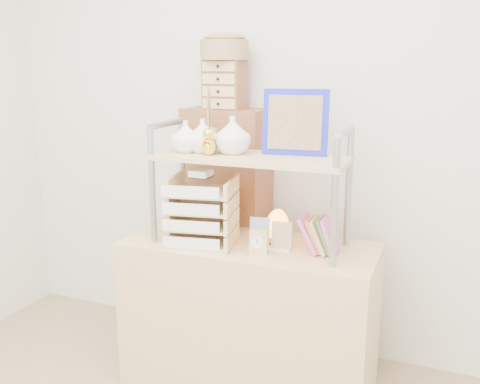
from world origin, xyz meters
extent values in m
cube|color=silver|center=(0.00, 1.70, 1.30)|extent=(3.40, 0.02, 2.60)
cube|color=tan|center=(0.00, 1.20, 0.38)|extent=(1.20, 0.50, 0.75)
cube|color=brown|center=(-0.28, 1.57, 0.68)|extent=(0.47, 0.27, 1.35)
cylinder|color=#90949D|center=(-0.43, 1.05, 1.02)|extent=(0.03, 0.03, 0.55)
cylinder|color=#90949D|center=(-0.43, 1.35, 1.02)|extent=(0.03, 0.03, 0.55)
cylinder|color=#90949D|center=(-0.43, 1.20, 1.30)|extent=(0.03, 0.30, 0.03)
cylinder|color=#90949D|center=(0.43, 1.05, 1.02)|extent=(0.03, 0.03, 0.55)
cylinder|color=#90949D|center=(0.43, 1.35, 1.02)|extent=(0.03, 0.03, 0.55)
cylinder|color=#90949D|center=(0.43, 1.20, 1.30)|extent=(0.03, 0.30, 0.03)
cube|color=tan|center=(0.00, 1.20, 1.16)|extent=(0.90, 0.34, 0.02)
imported|color=white|center=(-0.32, 1.18, 1.25)|extent=(0.14, 0.14, 0.15)
imported|color=white|center=(-0.24, 1.20, 1.25)|extent=(0.15, 0.15, 0.16)
imported|color=white|center=(-0.09, 1.22, 1.26)|extent=(0.17, 0.17, 0.18)
cylinder|color=#2945B2|center=(-0.25, 1.32, 1.22)|extent=(0.07, 0.07, 0.10)
cube|color=#141BC2|center=(0.18, 1.30, 1.32)|extent=(0.30, 0.09, 0.30)
cube|color=brown|center=(0.18, 1.29, 1.32)|extent=(0.25, 0.06, 0.24)
cube|color=#D25BA6|center=(0.38, 1.20, 0.83)|extent=(0.07, 0.12, 0.17)
cube|color=#5B8C46|center=(0.36, 1.22, 0.83)|extent=(0.08, 0.12, 0.16)
cube|color=tan|center=(0.34, 1.20, 0.83)|extent=(0.08, 0.13, 0.16)
cube|color=orange|center=(0.32, 1.22, 0.83)|extent=(0.09, 0.14, 0.16)
cube|color=#D25BA6|center=(0.30, 1.20, 0.83)|extent=(0.09, 0.14, 0.16)
cube|color=tan|center=(-0.21, 1.14, 0.76)|extent=(0.33, 0.32, 0.01)
cube|color=white|center=(-0.21, 1.01, 0.78)|extent=(0.26, 0.06, 0.05)
cube|color=tan|center=(-0.21, 1.14, 0.84)|extent=(0.33, 0.32, 0.01)
cube|color=white|center=(-0.21, 1.01, 0.86)|extent=(0.26, 0.06, 0.05)
cube|color=tan|center=(-0.21, 1.14, 0.92)|extent=(0.33, 0.32, 0.01)
cube|color=white|center=(-0.21, 1.01, 0.94)|extent=(0.26, 0.06, 0.05)
cube|color=tan|center=(-0.21, 1.14, 1.00)|extent=(0.33, 0.32, 0.01)
cube|color=white|center=(-0.21, 1.01, 1.02)|extent=(0.26, 0.06, 0.05)
cube|color=beige|center=(-0.21, 1.12, 1.09)|extent=(0.09, 0.09, 0.03)
cylinder|color=brown|center=(0.13, 1.24, 0.76)|extent=(0.10, 0.10, 0.02)
ellipsoid|color=orange|center=(0.13, 1.24, 0.85)|extent=(0.11, 0.11, 0.15)
cube|color=tan|center=(0.09, 1.07, 0.81)|extent=(0.09, 0.05, 0.11)
cylinder|color=white|center=(0.09, 1.06, 0.81)|extent=(0.06, 0.02, 0.06)
cube|color=white|center=(0.11, 1.16, 0.75)|extent=(0.20, 0.08, 0.01)
cube|color=#214797|center=(0.06, 1.16, 0.83)|extent=(0.10, 0.04, 0.13)
cube|color=tan|center=(0.17, 1.17, 0.82)|extent=(0.10, 0.04, 0.12)
cube|color=brown|center=(-0.28, 1.55, 1.48)|extent=(0.20, 0.15, 0.25)
cube|color=tan|center=(-0.28, 1.47, 1.38)|extent=(0.18, 0.01, 0.05)
cube|color=tan|center=(-0.28, 1.47, 1.44)|extent=(0.18, 0.01, 0.05)
cube|color=tan|center=(-0.28, 1.47, 1.51)|extent=(0.18, 0.01, 0.05)
cube|color=tan|center=(-0.28, 1.47, 1.57)|extent=(0.18, 0.01, 0.05)
cylinder|color=olive|center=(-0.28, 1.55, 1.65)|extent=(0.25, 0.25, 0.10)
camera|label=1|loc=(0.86, -1.05, 1.58)|focal=40.00mm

